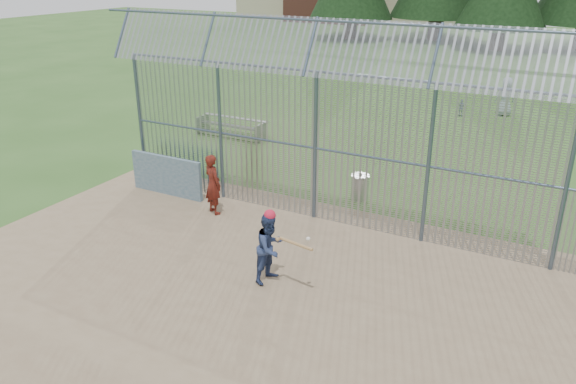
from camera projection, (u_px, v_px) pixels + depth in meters
The scene contains 11 objects.
ground at pixel (246, 275), 12.60m from camera, with size 120.00×120.00×0.00m, color #2D511E.
dirt_infield at pixel (234, 285), 12.19m from camera, with size 14.00×10.00×0.02m, color #756047.
dugout_wall at pixel (167, 175), 16.75m from camera, with size 2.50×0.12×1.20m, color #38566B.
batter at pixel (270, 248), 12.11m from camera, with size 0.77×0.60×1.58m, color navy.
onlooker at pixel (213, 184), 15.39m from camera, with size 0.62×0.41×1.70m, color maroon.
bg_kid_standing at pixel (506, 96), 25.40m from camera, with size 0.86×0.56×1.76m, color gray.
bg_kid_seated at pixel (461, 108), 25.43m from camera, with size 0.45×0.19×0.77m, color slate.
batting_gear at pixel (276, 222), 11.75m from camera, with size 1.25×0.39×0.60m.
trash_can at pixel (360, 187), 16.54m from camera, with size 0.56×0.56×0.82m.
bleacher at pixel (231, 127), 22.45m from camera, with size 3.00×0.95×0.72m.
backstop_fence at pixel (381, 146), 13.71m from camera, with size 20.09×0.81×5.30m.
Camera 1 is at (6.02, -9.20, 6.52)m, focal length 35.00 mm.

